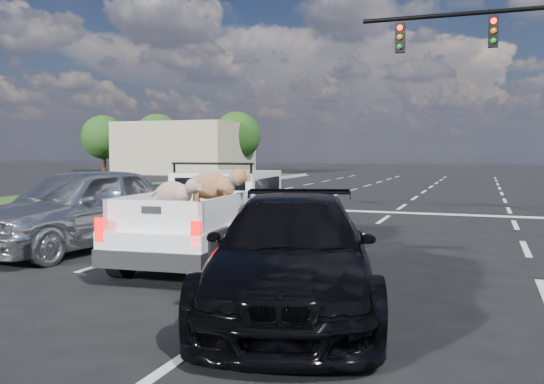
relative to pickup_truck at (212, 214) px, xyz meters
The scene contains 10 objects.
ground 1.23m from the pickup_truck, 76.18° to the right, with size 160.00×160.00×0.00m, color black.
road_markings 5.74m from the pickup_truck, 87.81° to the left, with size 17.75×60.00×0.01m.
curb_left 10.24m from the pickup_truck, 149.91° to the left, with size 0.15×60.00×0.14m, color #AAA49C.
building_left 40.33m from the pickup_truck, 119.39° to the left, with size 10.00×8.00×4.40m, color #B5AB8A.
tree_far_a 47.65m from the pickup_truck, 128.74° to the left, with size 4.20×4.20×5.40m.
tree_far_b 44.15m from the pickup_truck, 122.65° to the left, with size 4.20×4.20×5.40m.
tree_far_c 40.41m from the pickup_truck, 113.04° to the left, with size 4.20×4.20×5.40m.
pickup_truck is the anchor object (origin of this frame).
silver_sedan 3.01m from the pickup_truck, behind, with size 1.98×4.92×1.68m, color #BABDC1.
black_coupe 3.62m from the pickup_truck, 48.14° to the right, with size 1.97×4.84×1.40m, color black.
Camera 1 is at (4.40, -8.54, 1.98)m, focal length 38.00 mm.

